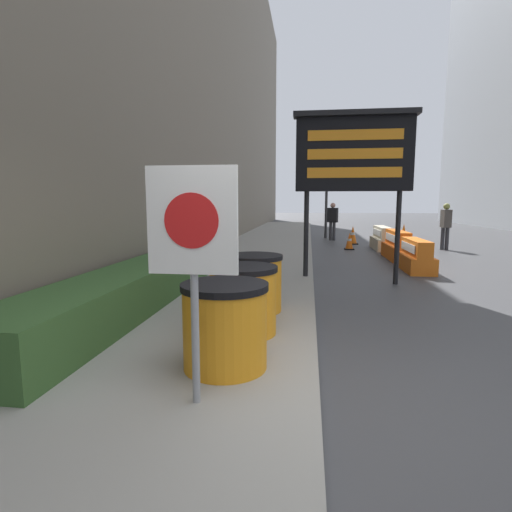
% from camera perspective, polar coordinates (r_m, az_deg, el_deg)
% --- Properties ---
extents(ground_plane, '(120.00, 120.00, 0.00)m').
position_cam_1_polar(ground_plane, '(3.43, 9.12, -21.22)').
color(ground_plane, '#3F3F42').
extents(sidewalk_left, '(3.25, 56.00, 0.12)m').
position_cam_1_polar(sidewalk_left, '(3.72, -18.21, -18.05)').
color(sidewalk_left, gray).
rests_on(sidewalk_left, ground_plane).
extents(hedge_strip, '(0.90, 5.78, 0.58)m').
position_cam_1_polar(hedge_strip, '(6.13, -17.17, -4.33)').
color(hedge_strip, '#335628').
rests_on(hedge_strip, sidewalk_left).
extents(barrel_drum_foreground, '(0.81, 0.81, 0.80)m').
position_cam_1_polar(barrel_drum_foreground, '(3.75, -4.45, -9.85)').
color(barrel_drum_foreground, orange).
rests_on(barrel_drum_foreground, sidewalk_left).
extents(barrel_drum_middle, '(0.81, 0.81, 0.80)m').
position_cam_1_polar(barrel_drum_middle, '(4.69, -1.86, -6.24)').
color(barrel_drum_middle, orange).
rests_on(barrel_drum_middle, sidewalk_left).
extents(barrel_drum_back, '(0.81, 0.81, 0.80)m').
position_cam_1_polar(barrel_drum_back, '(5.65, -0.28, -3.83)').
color(barrel_drum_back, orange).
rests_on(barrel_drum_back, sidewalk_left).
extents(warning_sign, '(0.67, 0.08, 1.79)m').
position_cam_1_polar(warning_sign, '(2.94, -9.04, 2.48)').
color(warning_sign, gray).
rests_on(warning_sign, sidewalk_left).
extents(message_board, '(2.39, 0.36, 3.40)m').
position_cam_1_polar(message_board, '(8.36, 13.80, 13.91)').
color(message_board, black).
rests_on(message_board, ground_plane).
extents(jersey_barrier_orange_near, '(0.60, 1.61, 0.76)m').
position_cam_1_polar(jersey_barrier_orange_near, '(10.40, 21.83, -0.13)').
color(jersey_barrier_orange_near, orange).
rests_on(jersey_barrier_orange_near, ground_plane).
extents(jersey_barrier_orange_far, '(0.58, 1.91, 0.83)m').
position_cam_1_polar(jersey_barrier_orange_far, '(12.38, 19.52, 1.28)').
color(jersey_barrier_orange_far, orange).
rests_on(jersey_barrier_orange_far, ground_plane).
extents(jersey_barrier_cream, '(0.60, 1.84, 0.80)m').
position_cam_1_polar(jersey_barrier_cream, '(14.75, 17.59, 2.28)').
color(jersey_barrier_cream, beige).
rests_on(jersey_barrier_cream, ground_plane).
extents(traffic_cone_near, '(0.43, 0.43, 0.76)m').
position_cam_1_polar(traffic_cone_near, '(17.57, 20.34, 3.05)').
color(traffic_cone_near, black).
rests_on(traffic_cone_near, ground_plane).
extents(traffic_cone_mid, '(0.41, 0.41, 0.73)m').
position_cam_1_polar(traffic_cone_mid, '(16.27, 13.66, 2.91)').
color(traffic_cone_mid, black).
rests_on(traffic_cone_mid, ground_plane).
extents(traffic_cone_far, '(0.33, 0.33, 0.59)m').
position_cam_1_polar(traffic_cone_far, '(14.37, 13.19, 2.05)').
color(traffic_cone_far, black).
rests_on(traffic_cone_far, ground_plane).
extents(traffic_light_near_curb, '(0.28, 0.44, 3.93)m').
position_cam_1_polar(traffic_light_near_curb, '(18.69, 10.11, 11.26)').
color(traffic_light_near_curb, '#2D2D30').
rests_on(traffic_light_near_curb, ground_plane).
extents(pedestrian_worker, '(0.28, 0.43, 1.61)m').
position_cam_1_polar(pedestrian_worker, '(15.34, 25.47, 4.34)').
color(pedestrian_worker, '#333338').
rests_on(pedestrian_worker, ground_plane).
extents(pedestrian_passerby, '(0.49, 0.38, 1.62)m').
position_cam_1_polar(pedestrian_passerby, '(17.65, 10.88, 5.31)').
color(pedestrian_passerby, '#333338').
rests_on(pedestrian_passerby, ground_plane).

